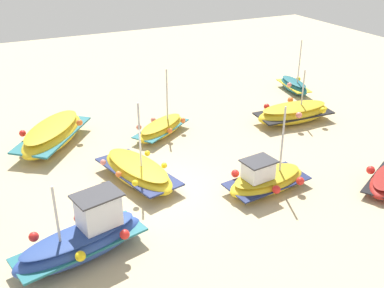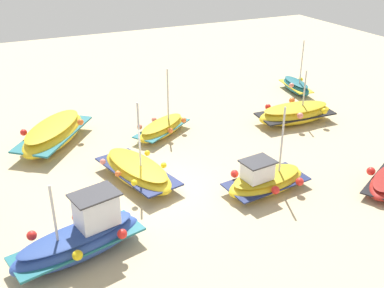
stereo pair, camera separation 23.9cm
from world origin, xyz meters
name	(u,v)px [view 2 (the right image)]	position (x,y,z in m)	size (l,w,h in m)	color
ground_plane	(161,189)	(0.00, 0.00, 0.00)	(59.69, 59.69, 0.00)	#C6B289
fishing_boat_0	(81,238)	(3.88, 2.75, 0.69)	(4.66, 2.40, 2.96)	#2D4C9E
fishing_boat_1	(295,114)	(-9.21, -3.31, 0.53)	(4.49, 2.33, 2.93)	gold
fishing_boat_2	(54,133)	(3.18, -6.13, 0.60)	(4.52, 5.05, 1.13)	gold
fishing_boat_3	(162,128)	(-2.03, -4.88, 0.40)	(3.64, 2.96, 3.38)	gold
fishing_boat_4	(265,180)	(-3.79, 1.92, 0.49)	(3.80, 2.18, 3.53)	gold
fishing_boat_5	(296,86)	(-12.32, -7.37, 0.42)	(1.67, 3.16, 3.47)	#1E6670
fishing_boat_8	(137,171)	(0.65, -1.03, 0.48)	(2.71, 4.62, 3.65)	gold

